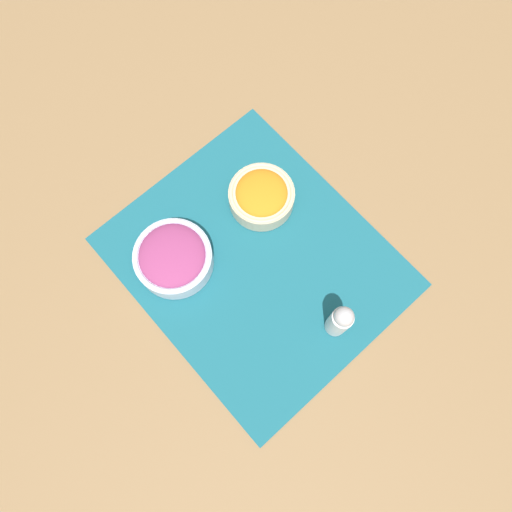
{
  "coord_description": "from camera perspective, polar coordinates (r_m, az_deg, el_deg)",
  "views": [
    {
      "loc": [
        0.18,
        -0.16,
        0.82
      ],
      "look_at": [
        0.0,
        0.0,
        0.03
      ],
      "focal_mm": 35.0,
      "sensor_mm": 36.0,
      "label": 1
    }
  ],
  "objects": [
    {
      "name": "ground_plane",
      "position": [
        0.85,
        -0.0,
        -0.66
      ],
      "size": [
        3.0,
        3.0,
        0.0
      ],
      "primitive_type": "plane",
      "color": "olive"
    },
    {
      "name": "placemat",
      "position": [
        0.85,
        -0.0,
        -0.62
      ],
      "size": [
        0.46,
        0.39,
        0.0
      ],
      "color": "#195B6B",
      "rests_on": "ground_plane"
    },
    {
      "name": "carrot_bowl",
      "position": [
        0.86,
        0.63,
        6.92
      ],
      "size": [
        0.11,
        0.11,
        0.05
      ],
      "color": "beige",
      "rests_on": "placemat"
    },
    {
      "name": "onion_bowl",
      "position": [
        0.83,
        -9.44,
        -0.17
      ],
      "size": [
        0.13,
        0.13,
        0.06
      ],
      "color": "silver",
      "rests_on": "placemat"
    },
    {
      "name": "pepper_shaker",
      "position": [
        0.79,
        9.58,
        -7.32
      ],
      "size": [
        0.03,
        0.03,
        0.11
      ],
      "color": "silver",
      "rests_on": "placemat"
    }
  ]
}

